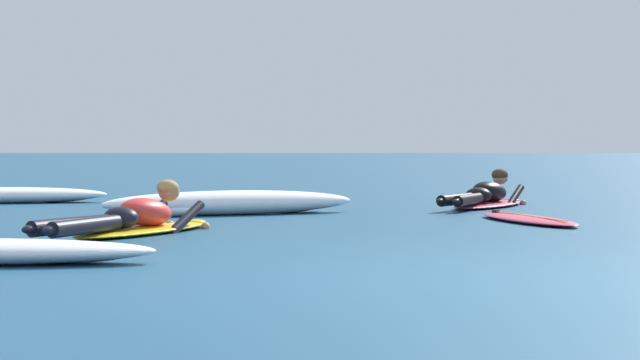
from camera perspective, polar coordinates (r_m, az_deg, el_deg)
ground_plane at (r=17.18m, az=3.29°, el=-0.90°), size 120.00×120.00×0.00m
surfer_near at (r=10.60m, az=-9.30°, el=-1.97°), size 1.50×2.46×0.54m
surfer_far at (r=14.86m, az=8.31°, el=-0.84°), size 1.57×2.35×0.53m
drifting_surfboard at (r=12.25m, az=10.39°, el=-1.94°), size 1.02×2.02×0.16m
whitewater_mid_left at (r=16.31m, az=-15.78°, el=-0.77°), size 2.99×1.10×0.22m
whitewater_back at (r=13.31m, az=-4.52°, el=-1.18°), size 3.03×1.58×0.28m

